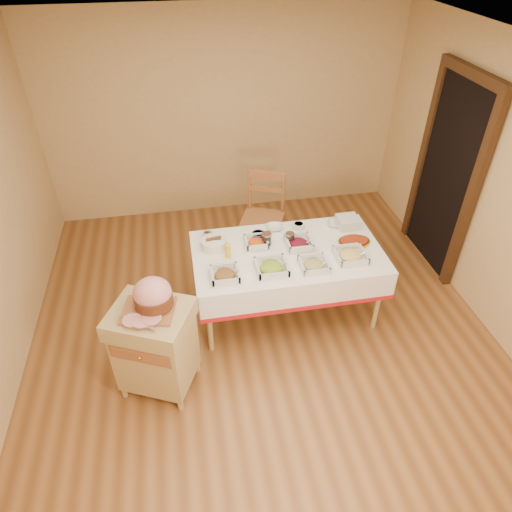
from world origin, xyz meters
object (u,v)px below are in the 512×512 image
Objects in this scene: preserve_jar_left at (267,239)px; preserve_jar_right at (290,239)px; dining_chair at (263,216)px; brass_platter at (354,242)px; bread_basket at (214,244)px; ham_on_board at (152,297)px; butcher_cart at (155,345)px; dining_table at (287,264)px; plate_stack at (348,222)px; mustard_bottle at (228,250)px.

preserve_jar_left is 1.07× the size of preserve_jar_right.
preserve_jar_right is at bearing -84.50° from dining_chair.
brass_platter is at bearing -10.40° from preserve_jar_right.
bread_basket is (-0.74, 0.06, -0.01)m from preserve_jar_right.
dining_chair is at bearing 80.75° from preserve_jar_left.
bread_basket is at bearing 57.37° from ham_on_board.
preserve_jar_left is at bearing 38.10° from butcher_cart.
brass_platter is at bearing 0.91° from dining_table.
butcher_cart is 2.12m from brass_platter.
ham_on_board is at bearing -125.48° from dining_chair.
ham_on_board is at bearing -147.87° from preserve_jar_right.
plate_stack reaches higher than dining_table.
butcher_cart is at bearing -152.65° from plate_stack.
mustard_bottle is at bearing 45.91° from butcher_cart.
plate_stack is at bearing 4.99° from bread_basket.
brass_platter is (0.71, -1.00, 0.25)m from dining_chair.
dining_table is 1.02m from dining_chair.
mustard_bottle is (-0.54, -1.00, 0.31)m from dining_chair.
brass_platter is (-0.04, -0.30, -0.03)m from plate_stack.
preserve_jar_right is at bearing 9.80° from mustard_bottle.
preserve_jar_right is at bearing -164.32° from plate_stack.
dining_table is 0.70m from brass_platter.
butcher_cart is 1.09m from mustard_bottle.
mustard_bottle reaches higher than preserve_jar_right.
dining_chair is at bearing 95.50° from preserve_jar_right.
preserve_jar_right is 0.67× the size of mustard_bottle.
dining_chair is 3.25× the size of brass_platter.
preserve_jar_left reaches higher than brass_platter.
dining_table is 15.56× the size of preserve_jar_right.
dining_chair is 4.88× the size of plate_stack.
ham_on_board is 1.06m from bread_basket.
dining_chair is 5.94× the size of mustard_bottle.
dining_chair is at bearing 54.52° from ham_on_board.
brass_platter is (1.36, -0.18, -0.03)m from bread_basket.
ham_on_board is 1.55m from preserve_jar_right.
mustard_bottle reaches higher than butcher_cart.
dining_chair is (1.26, 1.74, 0.03)m from butcher_cart.
preserve_jar_left reaches higher than bread_basket.
butcher_cart is 5.04× the size of mustard_bottle.
dining_chair is 8.28× the size of preserve_jar_left.
dining_table is at bearing 29.30° from butcher_cart.
plate_stack is at bearing 23.62° from dining_table.
dining_table is 0.32m from preserve_jar_left.
bread_basket is 1.40m from plate_stack.
butcher_cart is at bearing -123.57° from bread_basket.
plate_stack is (1.28, 0.29, -0.03)m from mustard_bottle.
preserve_jar_left is 0.72× the size of mustard_bottle.
brass_platter is at bearing 20.07° from ham_on_board.
mustard_bottle is at bearing -167.15° from plate_stack.
dining_chair is 4.18× the size of bread_basket.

